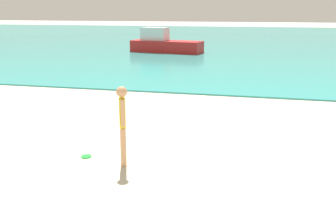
# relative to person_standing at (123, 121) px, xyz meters

# --- Properties ---
(water) EXTENTS (160.00, 60.00, 0.06)m
(water) POSITION_rel_person_standing_xyz_m (0.67, 37.13, -0.94)
(water) COLOR teal
(water) RESTS_ON ground
(person_standing) EXTENTS (0.23, 0.37, 1.71)m
(person_standing) POSITION_rel_person_standing_xyz_m (0.00, 0.00, 0.00)
(person_standing) COLOR tan
(person_standing) RESTS_ON ground
(frisbee) EXTENTS (0.23, 0.23, 0.03)m
(frisbee) POSITION_rel_person_standing_xyz_m (-0.97, 0.23, -0.96)
(frisbee) COLOR green
(frisbee) RESTS_ON ground
(boat_near) EXTENTS (5.60, 2.57, 1.84)m
(boat_near) POSITION_rel_person_standing_xyz_m (-4.30, 21.16, -0.28)
(boat_near) COLOR red
(boat_near) RESTS_ON water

